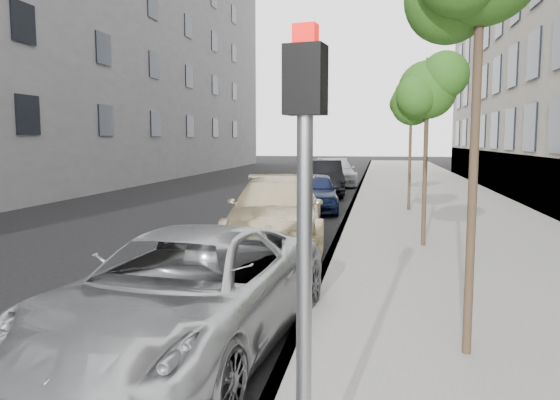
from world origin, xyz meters
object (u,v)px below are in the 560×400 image
(signal_pole, at_px, (305,218))
(minivan, at_px, (186,293))
(suv, at_px, (276,211))
(sedan_black, at_px, (322,178))
(sedan_rear, at_px, (335,172))
(tree_mid, at_px, (429,90))
(tree_far, at_px, (412,95))
(sedan_blue, at_px, (315,192))

(signal_pole, height_order, minivan, signal_pole)
(suv, bearing_deg, minivan, -95.58)
(sedan_black, xyz_separation_m, sedan_rear, (0.12, 5.68, -0.04))
(tree_mid, relative_size, sedan_black, 0.89)
(tree_mid, bearing_deg, minivan, -116.46)
(signal_pole, bearing_deg, minivan, 132.90)
(tree_far, bearing_deg, suv, -119.59)
(tree_far, height_order, minivan, tree_far)
(minivan, height_order, sedan_rear, sedan_rear)
(sedan_blue, height_order, sedan_black, sedan_black)
(suv, bearing_deg, tree_far, 53.14)
(tree_mid, distance_m, sedan_rear, 18.45)
(tree_far, relative_size, sedan_black, 0.96)
(tree_mid, relative_size, minivan, 0.83)
(tree_mid, xyz_separation_m, sedan_blue, (-3.33, 6.67, -2.99))
(suv, bearing_deg, tree_mid, -11.82)
(signal_pole, relative_size, sedan_black, 0.64)
(tree_far, distance_m, minivan, 14.00)
(tree_far, xyz_separation_m, sedan_rear, (-3.51, 11.38, -3.32))
(signal_pole, xyz_separation_m, sedan_blue, (-1.83, 16.15, -1.40))
(tree_far, bearing_deg, minivan, -104.16)
(suv, height_order, sedan_rear, suv)
(suv, relative_size, sedan_black, 1.14)
(tree_mid, height_order, sedan_black, tree_mid)
(signal_pole, height_order, sedan_black, signal_pole)
(sedan_blue, bearing_deg, suv, -98.42)
(minivan, xyz_separation_m, suv, (-0.20, 6.97, 0.08))
(minivan, bearing_deg, sedan_blue, 95.95)
(signal_pole, relative_size, sedan_blue, 0.77)
(suv, distance_m, sedan_rear, 17.59)
(tree_mid, relative_size, signal_pole, 1.40)
(tree_far, distance_m, suv, 7.87)
(signal_pole, bearing_deg, sedan_black, 105.37)
(tree_far, xyz_separation_m, sedan_black, (-3.63, 5.69, -3.28))
(sedan_blue, xyz_separation_m, sedan_black, (-0.30, 5.53, 0.11))
(minivan, bearing_deg, tree_far, 81.79)
(tree_mid, bearing_deg, signal_pole, -98.99)
(sedan_blue, xyz_separation_m, sedan_rear, (-0.18, 11.21, 0.07))
(suv, bearing_deg, sedan_rear, 82.67)
(sedan_black, bearing_deg, tree_far, -65.96)
(tree_mid, height_order, sedan_blue, tree_mid)
(tree_far, distance_m, sedan_black, 7.50)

